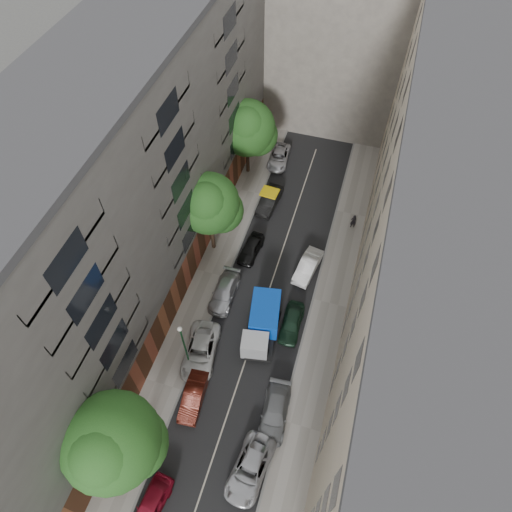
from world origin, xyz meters
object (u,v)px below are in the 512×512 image
at_px(tree_near, 113,444).
at_px(lamp_post, 184,343).
at_px(car_left_1, 193,397).
at_px(car_left_2, 200,351).
at_px(car_left_5, 269,200).
at_px(tree_mid, 209,206).
at_px(car_left_4, 251,249).
at_px(car_right_3, 308,266).
at_px(car_left_3, 224,292).
at_px(car_right_0, 250,469).
at_px(car_left_6, 279,157).
at_px(tarp_truck, 262,323).
at_px(car_right_1, 275,413).
at_px(car_left_0, 151,505).
at_px(car_right_2, 292,323).
at_px(tree_far, 248,130).
at_px(pedestrian, 353,221).

bearing_deg(tree_near, lamp_post, 83.87).
relative_size(car_left_1, car_left_2, 0.78).
relative_size(car_left_5, tree_mid, 0.50).
distance_m(car_left_4, tree_mid, 6.42).
distance_m(car_left_4, car_right_3, 5.62).
relative_size(car_left_3, car_right_0, 0.93).
bearing_deg(car_right_0, car_left_6, 108.01).
height_order(tarp_truck, car_right_1, tarp_truck).
relative_size(car_right_1, car_right_3, 1.11).
xyz_separation_m(car_left_0, car_right_2, (5.62, 15.85, 0.02)).
xyz_separation_m(tree_far, lamp_post, (2.10, -22.71, -1.75)).
distance_m(tree_mid, lamp_post, 12.04).
relative_size(car_right_0, pedestrian, 3.00).
bearing_deg(car_left_3, car_right_0, -64.49).
relative_size(tarp_truck, car_left_0, 1.51).
relative_size(car_left_5, car_left_6, 0.98).
relative_size(tree_near, pedestrian, 5.49).
distance_m(car_right_0, car_right_2, 11.85).
bearing_deg(tree_near, car_left_1, 68.14).
bearing_deg(car_left_3, car_right_3, 36.38).
bearing_deg(car_left_5, tree_mid, -111.64).
bearing_deg(car_right_1, car_left_0, -131.60).
relative_size(car_left_4, car_right_2, 0.95).
bearing_deg(car_left_2, lamp_post, -128.29).
bearing_deg(car_left_2, car_right_3, 51.39).
xyz_separation_m(tree_near, pedestrian, (10.99, 26.39, -5.09)).
xyz_separation_m(tree_mid, lamp_post, (2.10, -11.68, -2.06)).
xyz_separation_m(car_left_2, pedestrian, (9.50, 17.08, 0.24)).
distance_m(car_right_1, tree_mid, 17.59).
height_order(car_left_5, car_right_1, car_left_5).
relative_size(car_left_4, car_right_0, 0.78).
relative_size(car_left_0, car_left_1, 0.96).
xyz_separation_m(tarp_truck, car_right_0, (2.25, -10.71, -0.75)).
height_order(tarp_truck, car_left_2, tarp_truck).
bearing_deg(car_right_3, tree_near, -101.69).
relative_size(tarp_truck, pedestrian, 3.59).
relative_size(car_left_2, car_right_3, 1.25).
xyz_separation_m(car_right_2, tree_mid, (-9.10, 6.02, 5.32)).
height_order(car_right_2, tree_near, tree_near).
bearing_deg(tarp_truck, car_left_6, 91.42).
bearing_deg(car_right_2, car_left_3, 168.06).
distance_m(car_left_4, car_right_2, 8.62).
bearing_deg(car_left_5, tarp_truck, -71.60).
distance_m(car_left_5, car_right_1, 21.55).
xyz_separation_m(car_left_1, car_right_1, (6.22, 0.60, 0.01)).
relative_size(car_left_3, tree_far, 0.54).
bearing_deg(car_right_3, lamp_post, -111.02).
xyz_separation_m(car_left_0, car_left_6, (-0.78, 35.60, -0.04)).
xyz_separation_m(car_left_0, lamp_post, (-1.38, 10.18, 3.28)).
bearing_deg(car_left_2, pedestrian, 53.20).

